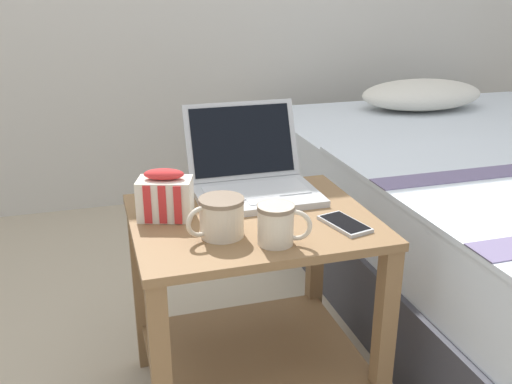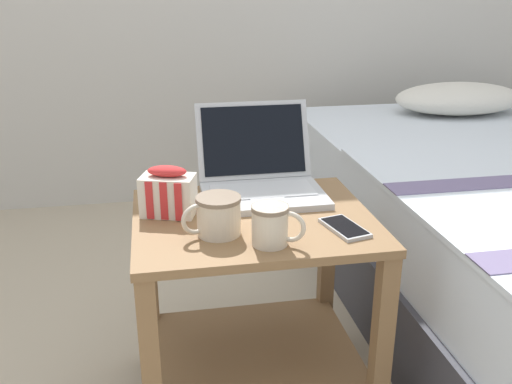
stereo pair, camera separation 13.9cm
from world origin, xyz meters
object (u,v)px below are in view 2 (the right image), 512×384
object	(u,v)px
cell_phone	(345,228)
laptop	(260,177)
mug_front_right	(271,223)
snack_bag	(168,193)
mug_front_left	(218,214)

from	to	relation	value
cell_phone	laptop	bearing A→B (deg)	117.67
laptop	mug_front_right	xyz separation A→B (m)	(-0.04, -0.34, 0.00)
laptop	snack_bag	bearing A→B (deg)	-156.09
mug_front_left	cell_phone	bearing A→B (deg)	-5.77
mug_front_left	mug_front_right	bearing A→B (deg)	-34.33
snack_bag	cell_phone	bearing A→B (deg)	-22.86
laptop	cell_phone	size ratio (longest dim) A/B	2.23
mug_front_right	snack_bag	bearing A→B (deg)	135.17
mug_front_left	snack_bag	bearing A→B (deg)	127.21
laptop	snack_bag	xyz separation A→B (m)	(-0.26, -0.12, 0.01)
snack_bag	mug_front_left	bearing A→B (deg)	-52.79
snack_bag	cell_phone	size ratio (longest dim) A/B	1.02
snack_bag	mug_front_right	bearing A→B (deg)	-44.83
cell_phone	snack_bag	bearing A→B (deg)	157.14
laptop	cell_phone	xyz separation A→B (m)	(0.15, -0.29, -0.04)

